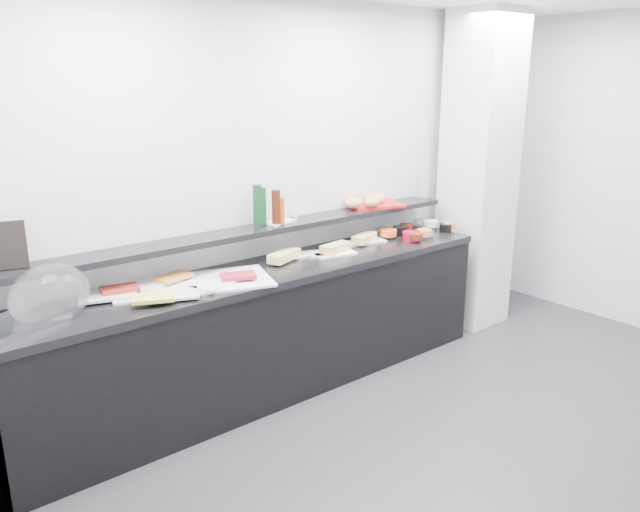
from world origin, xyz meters
TOP-DOWN VIEW (x-y plane):
  - ground at (0.00, 0.00)m, footprint 5.00×5.00m
  - back_wall at (0.00, 2.00)m, footprint 5.00×0.02m
  - column at (1.50, 1.65)m, footprint 0.50×0.50m
  - buffet_cabinet at (-0.70, 1.70)m, footprint 3.60×0.60m
  - counter_top at (-0.70, 1.70)m, footprint 3.62×0.62m
  - wall_shelf at (-0.70, 1.88)m, footprint 3.60×0.25m
  - cloche_base at (-2.32, 1.68)m, footprint 0.55×0.47m
  - cloche_dome at (-2.11, 1.71)m, footprint 0.53×0.43m
  - linen_runner at (-1.26, 1.72)m, footprint 1.07×0.75m
  - platter_meat_a at (-1.77, 1.81)m, footprint 0.38×0.31m
  - food_meat_a at (-1.69, 1.82)m, footprint 0.24×0.18m
  - platter_salmon at (-1.47, 1.85)m, footprint 0.36×0.29m
  - food_salmon at (-1.34, 1.83)m, footprint 0.25×0.19m
  - platter_cheese at (-1.47, 1.58)m, footprint 0.36×0.31m
  - food_cheese at (-1.61, 1.54)m, footprint 0.27×0.23m
  - platter_meat_b at (-1.17, 1.61)m, footprint 0.37×0.31m
  - food_meat_b at (-1.01, 1.59)m, footprint 0.25×0.21m
  - sandwich_plate_left at (-0.33, 1.81)m, footprint 0.42×0.32m
  - sandwich_food_left at (-0.52, 1.76)m, footprint 0.30×0.20m
  - tongs_left at (-0.39, 1.72)m, footprint 0.16×0.03m
  - sandwich_plate_mid at (-0.13, 1.67)m, footprint 0.33×0.19m
  - sandwich_food_mid at (-0.10, 1.70)m, footprint 0.26×0.13m
  - tongs_mid at (-0.14, 1.64)m, footprint 0.15×0.08m
  - sandwich_plate_right at (0.28, 1.79)m, footprint 0.36×0.21m
  - sandwich_food_right at (0.27, 1.77)m, footprint 0.27×0.18m
  - tongs_right at (0.14, 1.75)m, footprint 0.14×0.08m
  - bowl_glass_fruit at (0.55, 1.82)m, footprint 0.21×0.21m
  - fill_glass_fruit at (0.53, 1.77)m, footprint 0.17×0.17m
  - bowl_black_jam at (0.68, 1.79)m, footprint 0.16×0.16m
  - fill_black_jam at (0.78, 1.82)m, footprint 0.12×0.12m
  - bowl_glass_cream at (1.01, 1.84)m, footprint 0.22×0.22m
  - fill_glass_cream at (1.05, 1.78)m, footprint 0.17×0.17m
  - bowl_red_jam at (0.62, 1.61)m, footprint 0.18×0.18m
  - fill_red_jam at (0.60, 1.54)m, footprint 0.11×0.11m
  - bowl_glass_salmon at (0.76, 1.58)m, footprint 0.19×0.19m
  - fill_glass_salmon at (0.76, 1.59)m, footprint 0.13×0.13m
  - bowl_black_fruit at (1.06, 1.62)m, footprint 0.13×0.13m
  - fill_black_fruit at (1.10, 1.61)m, footprint 0.12×0.12m
  - framed_print at (-2.26, 1.93)m, footprint 0.24×0.13m
  - condiment_tray at (-0.46, 1.91)m, footprint 0.26×0.19m
  - bottle_green_a at (-0.60, 1.90)m, footprint 0.07×0.07m
  - bottle_brown at (-0.52, 1.85)m, footprint 0.08×0.08m
  - bottle_green_b at (-0.63, 1.91)m, footprint 0.07×0.07m
  - bottle_hot at (-0.48, 1.84)m, footprint 0.05×0.05m
  - shaker_salt at (-0.30, 1.92)m, footprint 0.03×0.03m
  - shaker_pepper at (-0.46, 1.89)m, footprint 0.05×0.05m
  - bread_tray at (0.49, 1.90)m, footprint 0.50×0.42m
  - bread_roll_nw at (0.27, 1.94)m, footprint 0.16×0.14m
  - bread_roll_n at (0.46, 1.92)m, footprint 0.17×0.12m
  - bread_roll_ne at (0.51, 1.92)m, footprint 0.17×0.12m
  - bread_roll_s at (0.37, 1.81)m, footprint 0.15×0.10m
  - bread_roll_midw at (0.24, 1.87)m, footprint 0.16×0.13m
  - bread_roll_mide at (0.54, 1.90)m, footprint 0.15×0.11m
  - carafe at (1.00, 1.85)m, footprint 0.11×0.11m

SIDE VIEW (x-z plane):
  - ground at x=0.00m, z-range 0.00..0.00m
  - buffet_cabinet at x=-0.70m, z-range 0.00..0.85m
  - counter_top at x=-0.70m, z-range 0.85..0.90m
  - linen_runner at x=-1.26m, z-range 0.90..0.91m
  - sandwich_plate_left at x=-0.33m, z-range 0.90..0.91m
  - sandwich_plate_mid at x=-0.13m, z-range 0.90..0.91m
  - sandwich_plate_right at x=0.28m, z-range 0.90..0.91m
  - tongs_left at x=-0.39m, z-range 0.92..0.92m
  - tongs_mid at x=-0.14m, z-range 0.91..0.92m
  - tongs_right at x=0.14m, z-range 0.91..0.92m
  - cloche_base at x=-2.32m, z-range 0.90..0.94m
  - platter_meat_a at x=-1.77m, z-range 0.92..0.93m
  - platter_salmon at x=-1.47m, z-range 0.92..0.93m
  - platter_cheese at x=-1.47m, z-range 0.92..0.93m
  - platter_meat_b at x=-1.17m, z-range 0.92..0.93m
  - bowl_glass_fruit at x=0.55m, z-range 0.90..0.97m
  - bowl_black_jam at x=0.68m, z-range 0.90..0.97m
  - bowl_glass_cream at x=1.01m, z-range 0.90..0.97m
  - bowl_red_jam at x=0.62m, z-range 0.90..0.97m
  - bowl_glass_salmon at x=0.76m, z-range 0.90..0.97m
  - bowl_black_fruit at x=1.06m, z-range 0.90..0.97m
  - food_meat_a at x=-1.69m, z-range 0.93..0.95m
  - food_salmon at x=-1.34m, z-range 0.93..0.95m
  - food_cheese at x=-1.61m, z-range 0.93..0.95m
  - food_meat_b at x=-1.01m, z-range 0.93..0.95m
  - sandwich_food_left at x=-0.52m, z-range 0.91..0.97m
  - sandwich_food_mid at x=-0.10m, z-range 0.91..0.97m
  - sandwich_food_right at x=0.27m, z-range 0.91..0.97m
  - fill_glass_fruit at x=0.53m, z-range 0.92..0.97m
  - fill_black_jam at x=0.78m, z-range 0.92..0.97m
  - fill_glass_cream at x=1.05m, z-range 0.92..0.97m
  - fill_red_jam at x=0.60m, z-range 0.92..0.97m
  - fill_glass_salmon at x=0.76m, z-range 0.92..0.97m
  - fill_black_fruit at x=1.10m, z-range 0.92..0.97m
  - cloche_dome at x=-2.11m, z-range 0.86..1.20m
  - wall_shelf at x=-0.70m, z-range 1.11..1.15m
  - condiment_tray at x=-0.46m, z-range 1.15..1.16m
  - bread_tray at x=0.49m, z-range 1.15..1.17m
  - shaker_salt at x=-0.30m, z-range 1.16..1.23m
  - shaker_pepper at x=-0.46m, z-range 1.16..1.23m
  - bread_roll_nw at x=0.27m, z-range 1.17..1.25m
  - bread_roll_n at x=0.46m, z-range 1.17..1.25m
  - bread_roll_ne at x=0.51m, z-range 1.17..1.25m
  - bread_roll_s at x=0.37m, z-range 1.17..1.25m
  - bread_roll_midw at x=0.24m, z-range 1.17..1.25m
  - bread_roll_mide at x=0.54m, z-range 1.17..1.25m
  - bottle_hot at x=-0.48m, z-range 1.16..1.34m
  - framed_print at x=-2.26m, z-range 1.15..1.41m
  - bottle_brown at x=-0.52m, z-range 1.16..1.40m
  - bottle_green_a at x=-0.60m, z-range 1.16..1.42m
  - carafe at x=1.00m, z-range 1.15..1.45m
  - bottle_green_b at x=-0.63m, z-range 1.16..1.44m
  - back_wall at x=0.00m, z-range 0.00..2.70m
  - column at x=1.50m, z-range 0.00..2.70m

